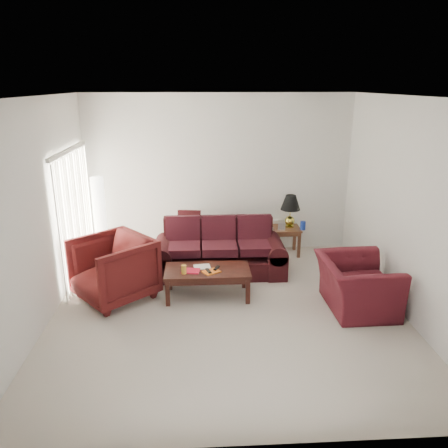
# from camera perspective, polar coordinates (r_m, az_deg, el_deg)

# --- Properties ---
(floor) EXTENTS (5.00, 5.00, 0.00)m
(floor) POSITION_cam_1_polar(r_m,az_deg,el_deg) (6.49, 0.45, -11.20)
(floor) COLOR #B9AE9D
(floor) RESTS_ON ground
(blinds) EXTENTS (0.10, 2.00, 2.16)m
(blinds) POSITION_cam_1_polar(r_m,az_deg,el_deg) (7.54, -18.91, 0.94)
(blinds) COLOR silver
(blinds) RESTS_ON ground
(sofa) EXTENTS (2.28, 1.07, 0.92)m
(sofa) POSITION_cam_1_polar(r_m,az_deg,el_deg) (7.49, -0.63, -3.18)
(sofa) COLOR black
(sofa) RESTS_ON ground
(throw_pillow) EXTENTS (0.44, 0.26, 0.43)m
(throw_pillow) POSITION_cam_1_polar(r_m,az_deg,el_deg) (8.10, -4.55, 0.34)
(throw_pillow) COLOR black
(throw_pillow) RESTS_ON sofa
(end_table) EXTENTS (0.54, 0.54, 0.53)m
(end_table) POSITION_cam_1_polar(r_m,az_deg,el_deg) (8.49, 8.16, -2.18)
(end_table) COLOR #483119
(end_table) RESTS_ON ground
(table_lamp) EXTENTS (0.39, 0.39, 0.62)m
(table_lamp) POSITION_cam_1_polar(r_m,az_deg,el_deg) (8.36, 8.64, 1.66)
(table_lamp) COLOR gold
(table_lamp) RESTS_ON end_table
(clock) EXTENTS (0.14, 0.07, 0.14)m
(clock) POSITION_cam_1_polar(r_m,az_deg,el_deg) (8.24, 7.54, -0.31)
(clock) COLOR silver
(clock) RESTS_ON end_table
(blue_canister) EXTENTS (0.11, 0.11, 0.16)m
(blue_canister) POSITION_cam_1_polar(r_m,az_deg,el_deg) (8.31, 10.26, -0.20)
(blue_canister) COLOR navy
(blue_canister) RESTS_ON end_table
(picture_frame) EXTENTS (0.21, 0.22, 0.06)m
(picture_frame) POSITION_cam_1_polar(r_m,az_deg,el_deg) (8.55, 6.92, 0.54)
(picture_frame) COLOR silver
(picture_frame) RESTS_ON end_table
(floor_lamp) EXTENTS (0.35, 0.35, 1.60)m
(floor_lamp) POSITION_cam_1_polar(r_m,az_deg,el_deg) (8.22, -15.89, 0.57)
(floor_lamp) COLOR white
(floor_lamp) RESTS_ON ground
(armchair_left) EXTENTS (1.49, 1.48, 0.97)m
(armchair_left) POSITION_cam_1_polar(r_m,az_deg,el_deg) (6.83, -14.28, -5.70)
(armchair_left) COLOR #410F0F
(armchair_left) RESTS_ON ground
(armchair_right) EXTENTS (1.03, 1.17, 0.75)m
(armchair_right) POSITION_cam_1_polar(r_m,az_deg,el_deg) (6.67, 16.91, -7.59)
(armchair_right) COLOR #400E15
(armchair_right) RESTS_ON ground
(coffee_table) EXTENTS (1.44, 1.07, 0.45)m
(coffee_table) POSITION_cam_1_polar(r_m,az_deg,el_deg) (6.79, -2.16, -7.67)
(coffee_table) COLOR black
(coffee_table) RESTS_ON ground
(magazine_red) EXTENTS (0.30, 0.24, 0.02)m
(magazine_red) POSITION_cam_1_polar(r_m,az_deg,el_deg) (6.63, -4.37, -6.12)
(magazine_red) COLOR red
(magazine_red) RESTS_ON coffee_table
(magazine_white) EXTENTS (0.28, 0.22, 0.01)m
(magazine_white) POSITION_cam_1_polar(r_m,az_deg,el_deg) (6.76, -2.89, -5.60)
(magazine_white) COLOR silver
(magazine_white) RESTS_ON coffee_table
(magazine_orange) EXTENTS (0.31, 0.29, 0.01)m
(magazine_orange) POSITION_cam_1_polar(r_m,az_deg,el_deg) (6.59, -1.68, -6.23)
(magazine_orange) COLOR #C85E17
(magazine_orange) RESTS_ON coffee_table
(remote_a) EXTENTS (0.09, 0.17, 0.02)m
(remote_a) POSITION_cam_1_polar(r_m,az_deg,el_deg) (6.57, -2.04, -6.12)
(remote_a) COLOR black
(remote_a) RESTS_ON coffee_table
(remote_b) EXTENTS (0.11, 0.17, 0.02)m
(remote_b) POSITION_cam_1_polar(r_m,az_deg,el_deg) (6.66, -0.96, -5.75)
(remote_b) COLOR black
(remote_b) RESTS_ON coffee_table
(yellow_glass) EXTENTS (0.10, 0.10, 0.13)m
(yellow_glass) POSITION_cam_1_polar(r_m,az_deg,el_deg) (6.54, -5.26, -5.93)
(yellow_glass) COLOR gold
(yellow_glass) RESTS_ON coffee_table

